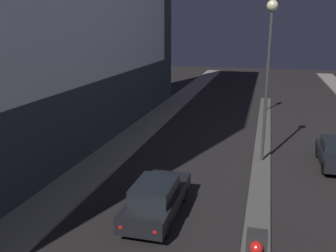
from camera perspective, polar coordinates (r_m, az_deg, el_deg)
median_strip at (r=22.33m, az=14.12°, el=-4.46°), size 0.96×36.14×0.12m
traffic_light_mid at (r=33.57m, az=14.91°, el=7.50°), size 0.32×0.42×4.18m
street_lamp at (r=20.28m, az=15.17°, el=10.99°), size 0.57×0.57×8.47m
car_left_lane at (r=15.04m, az=-1.74°, el=-10.89°), size 1.75×4.75×1.53m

